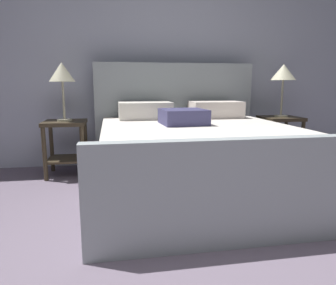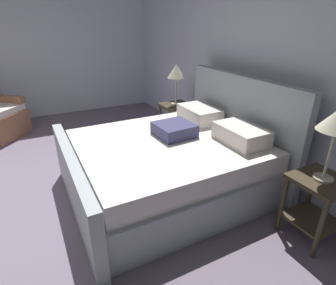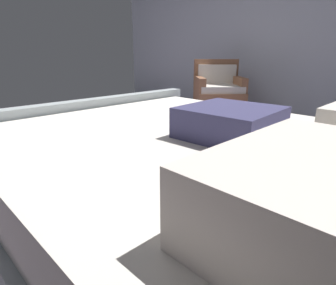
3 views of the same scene
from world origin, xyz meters
TOP-DOWN VIEW (x-y plane):
  - ground_plane at (0.00, 0.00)m, footprint 6.26×6.32m
  - wall_side_left at (-3.19, 0.00)m, footprint 0.12×6.44m
  - bed at (0.45, 2.01)m, footprint 1.91×2.14m
  - armchair at (-2.29, 0.09)m, footprint 1.02×1.02m

SIDE VIEW (x-z plane):
  - ground_plane at x=0.00m, z-range -0.02..0.00m
  - armchair at x=-2.29m, z-range -0.10..0.80m
  - bed at x=0.45m, z-range -0.27..0.97m
  - wall_side_left at x=-3.19m, z-range 0.00..2.70m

